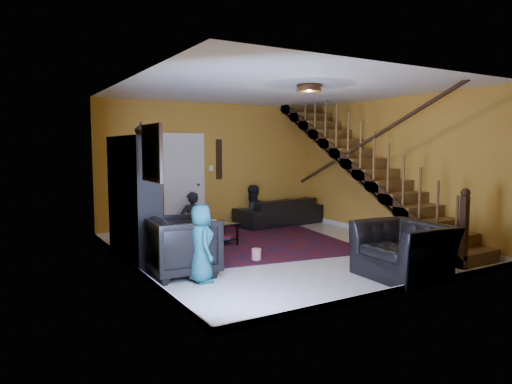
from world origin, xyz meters
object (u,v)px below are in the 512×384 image
(bookshelf, at_px, (134,201))
(armchair_left, at_px, (183,246))
(sofa, at_px, (279,211))
(armchair_right, at_px, (404,250))
(coffee_table, at_px, (206,233))

(bookshelf, relative_size, armchair_left, 2.15)
(bookshelf, height_order, sofa, bookshelf)
(bookshelf, distance_m, armchair_right, 4.18)
(sofa, height_order, armchair_left, armchair_left)
(sofa, xyz_separation_m, coffee_table, (-2.47, -1.28, -0.08))
(sofa, distance_m, coffee_table, 2.78)
(bookshelf, xyz_separation_m, sofa, (3.90, 1.70, -0.65))
(armchair_left, xyz_separation_m, armchair_right, (2.64, -1.66, -0.04))
(sofa, bearing_deg, coffee_table, 21.12)
(armchair_right, height_order, coffee_table, armchair_right)
(bookshelf, xyz_separation_m, coffee_table, (1.44, 0.42, -0.73))
(armchair_right, bearing_deg, coffee_table, -152.06)
(sofa, distance_m, armchair_right, 4.64)
(armchair_left, relative_size, coffee_table, 0.82)
(bookshelf, height_order, armchair_right, bookshelf)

